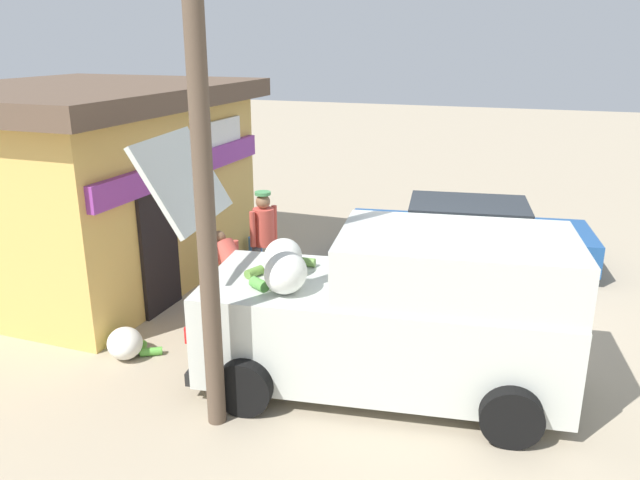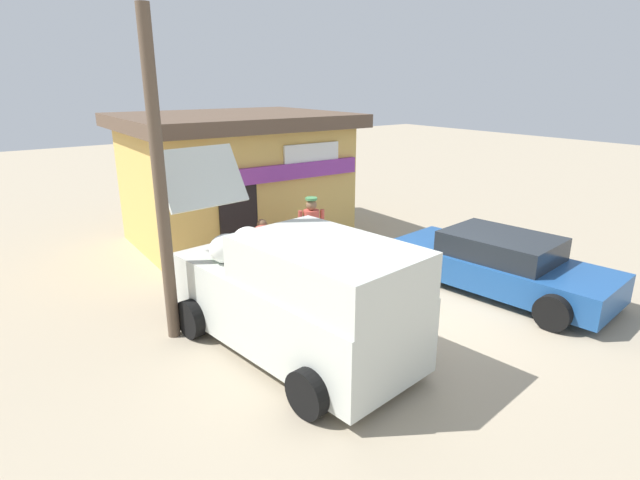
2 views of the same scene
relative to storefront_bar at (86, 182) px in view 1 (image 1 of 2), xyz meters
name	(u,v)px [view 1 (image 1 of 2)]	position (x,y,z in m)	size (l,w,h in m)	color
ground_plane	(444,300)	(0.83, -6.01, -1.68)	(60.00, 60.00, 0.00)	tan
storefront_bar	(86,182)	(0.00, 0.00, 0.00)	(5.52, 4.62, 3.29)	#E0B259
delivery_van	(397,311)	(-1.95, -5.79, -0.72)	(2.52, 4.97, 2.94)	silver
parked_sedan	(467,235)	(2.68, -6.13, -1.12)	(2.52, 4.57, 1.17)	#1E4C8C
vendor_standing	(264,236)	(0.17, -3.19, -0.69)	(0.53, 0.44, 1.72)	#4C4C51
customer_bending	(232,271)	(-1.04, -3.20, -0.86)	(0.66, 0.71, 1.37)	#726047
unloaded_banana_pile	(126,343)	(-2.36, -2.27, -1.51)	(0.86, 0.87, 0.39)	silver
paint_bucket	(255,246)	(1.92, -2.22, -1.51)	(0.27, 0.27, 0.34)	blue
utility_pole	(204,195)	(-3.31, -4.11, 0.87)	(0.20, 0.20, 5.11)	brown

